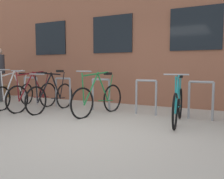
{
  "coord_description": "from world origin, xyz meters",
  "views": [
    {
      "loc": [
        2.06,
        -3.39,
        1.1
      ],
      "look_at": [
        -0.42,
        1.6,
        0.58
      ],
      "focal_mm": 38.36,
      "sensor_mm": 36.0,
      "label": 1
    }
  ],
  "objects_px": {
    "bicycle_maroon": "(34,95)",
    "bicycle_green": "(99,98)",
    "bicycle_teal": "(178,104)",
    "person_by_bench": "(0,70)",
    "bicycle_black": "(52,96)",
    "bicycle_white": "(15,94)"
  },
  "relations": [
    {
      "from": "bicycle_maroon",
      "to": "bicycle_green",
      "type": "height_order",
      "value": "bicycle_maroon"
    },
    {
      "from": "bicycle_teal",
      "to": "bicycle_green",
      "type": "bearing_deg",
      "value": 179.08
    },
    {
      "from": "person_by_bench",
      "to": "bicycle_green",
      "type": "bearing_deg",
      "value": -7.57
    },
    {
      "from": "bicycle_teal",
      "to": "bicycle_maroon",
      "type": "height_order",
      "value": "bicycle_maroon"
    },
    {
      "from": "bicycle_green",
      "to": "person_by_bench",
      "type": "bearing_deg",
      "value": 172.43
    },
    {
      "from": "bicycle_maroon",
      "to": "bicycle_black",
      "type": "bearing_deg",
      "value": 3.31
    },
    {
      "from": "bicycle_teal",
      "to": "bicycle_black",
      "type": "relative_size",
      "value": 0.96
    },
    {
      "from": "bicycle_white",
      "to": "bicycle_green",
      "type": "height_order",
      "value": "bicycle_white"
    },
    {
      "from": "bicycle_black",
      "to": "person_by_bench",
      "type": "height_order",
      "value": "person_by_bench"
    },
    {
      "from": "bicycle_white",
      "to": "bicycle_black",
      "type": "xyz_separation_m",
      "value": [
        1.32,
        -0.04,
        0.01
      ]
    },
    {
      "from": "bicycle_green",
      "to": "bicycle_black",
      "type": "relative_size",
      "value": 0.98
    },
    {
      "from": "bicycle_white",
      "to": "bicycle_maroon",
      "type": "bearing_deg",
      "value": -5.37
    },
    {
      "from": "bicycle_white",
      "to": "bicycle_maroon",
      "type": "xyz_separation_m",
      "value": [
        0.76,
        -0.07,
        0.02
      ]
    },
    {
      "from": "bicycle_teal",
      "to": "bicycle_green",
      "type": "relative_size",
      "value": 0.98
    },
    {
      "from": "bicycle_black",
      "to": "person_by_bench",
      "type": "bearing_deg",
      "value": 166.12
    },
    {
      "from": "bicycle_teal",
      "to": "person_by_bench",
      "type": "height_order",
      "value": "person_by_bench"
    },
    {
      "from": "bicycle_teal",
      "to": "bicycle_maroon",
      "type": "xyz_separation_m",
      "value": [
        -3.66,
        -0.14,
        0.01
      ]
    },
    {
      "from": "bicycle_maroon",
      "to": "person_by_bench",
      "type": "xyz_separation_m",
      "value": [
        -2.14,
        0.7,
        0.62
      ]
    },
    {
      "from": "bicycle_teal",
      "to": "bicycle_black",
      "type": "distance_m",
      "value": 3.1
    },
    {
      "from": "bicycle_white",
      "to": "person_by_bench",
      "type": "relative_size",
      "value": 0.97
    },
    {
      "from": "bicycle_white",
      "to": "bicycle_maroon",
      "type": "height_order",
      "value": "bicycle_white"
    },
    {
      "from": "bicycle_teal",
      "to": "person_by_bench",
      "type": "bearing_deg",
      "value": 174.5
    }
  ]
}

